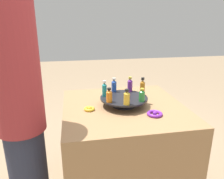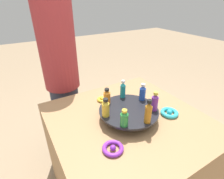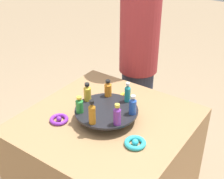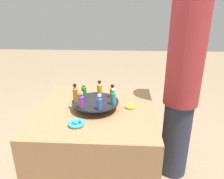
{
  "view_description": "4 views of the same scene",
  "coord_description": "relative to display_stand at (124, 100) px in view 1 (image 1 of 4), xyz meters",
  "views": [
    {
      "loc": [
        -0.37,
        -1.5,
        1.37
      ],
      "look_at": [
        -0.1,
        -0.03,
        0.88
      ],
      "focal_mm": 35.0,
      "sensor_mm": 36.0,
      "label": 1
    },
    {
      "loc": [
        0.7,
        -0.53,
        1.41
      ],
      "look_at": [
        -0.13,
        -0.04,
        0.89
      ],
      "focal_mm": 28.0,
      "sensor_mm": 36.0,
      "label": 2
    },
    {
      "loc": [
        1.18,
        0.86,
        1.78
      ],
      "look_at": [
        -0.09,
        -0.03,
        0.88
      ],
      "focal_mm": 50.0,
      "sensor_mm": 36.0,
      "label": 3
    },
    {
      "loc": [
        -0.22,
        1.51,
        1.5
      ],
      "look_at": [
        -0.13,
        -0.04,
        0.89
      ],
      "focal_mm": 35.0,
      "sensor_mm": 36.0,
      "label": 4
    }
  ],
  "objects": [
    {
      "name": "bottle_purple",
      "position": [
        0.08,
        0.13,
        0.08
      ],
      "size": [
        0.04,
        0.04,
        0.12
      ],
      "color": "#702D93",
      "rests_on": "display_stand"
    },
    {
      "name": "bottle_green",
      "position": [
        0.11,
        -0.11,
        0.06
      ],
      "size": [
        0.04,
        0.04,
        0.1
      ],
      "color": "#288438",
      "rests_on": "display_stand"
    },
    {
      "name": "ribbon_bow_purple",
      "position": [
        0.17,
        -0.21,
        -0.04
      ],
      "size": [
        0.11,
        0.11,
        0.03
      ],
      "color": "purple",
      "rests_on": "party_table"
    },
    {
      "name": "bottle_teal",
      "position": [
        -0.14,
        0.05,
        0.08
      ],
      "size": [
        0.04,
        0.04,
        0.12
      ],
      "color": "teal",
      "rests_on": "display_stand"
    },
    {
      "name": "bottle_gold",
      "position": [
        -0.02,
        -0.15,
        0.07
      ],
      "size": [
        0.04,
        0.04,
        0.11
      ],
      "color": "gold",
      "rests_on": "display_stand"
    },
    {
      "name": "bottle_amber",
      "position": [
        0.15,
        0.02,
        0.08
      ],
      "size": [
        0.04,
        0.04,
        0.14
      ],
      "color": "#AD6B19",
      "rests_on": "display_stand"
    },
    {
      "name": "bottle_blue",
      "position": [
        -0.05,
        0.14,
        0.07
      ],
      "size": [
        0.04,
        0.04,
        0.11
      ],
      "color": "#234CAD",
      "rests_on": "display_stand"
    },
    {
      "name": "person_figure",
      "position": [
        -0.7,
        -0.2,
        0.07
      ],
      "size": [
        0.29,
        0.29,
        1.7
      ],
      "rotation": [
        0.0,
        0.0,
        0.29
      ],
      "color": "#282D42",
      "rests_on": "ground_plane"
    },
    {
      "name": "ribbon_bow_teal",
      "position": [
        0.1,
        0.25,
        -0.04
      ],
      "size": [
        0.11,
        0.11,
        0.04
      ],
      "color": "#2DB7CC",
      "rests_on": "party_table"
    },
    {
      "name": "bottle_orange",
      "position": [
        -0.13,
        -0.08,
        0.07
      ],
      "size": [
        0.04,
        0.04,
        0.1
      ],
      "color": "orange",
      "rests_on": "display_stand"
    },
    {
      "name": "display_stand",
      "position": [
        0.0,
        0.0,
        0.0
      ],
      "size": [
        0.36,
        0.36,
        0.07
      ],
      "color": "black",
      "rests_on": "party_table"
    },
    {
      "name": "party_table",
      "position": [
        0.0,
        0.0,
        -0.42
      ],
      "size": [
        0.91,
        0.91,
        0.74
      ],
      "color": "#9E754C",
      "rests_on": "ground_plane"
    },
    {
      "name": "ribbon_bow_gold",
      "position": [
        -0.27,
        -0.04,
        -0.04
      ],
      "size": [
        0.08,
        0.08,
        0.03
      ],
      "color": "gold",
      "rests_on": "party_table"
    }
  ]
}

